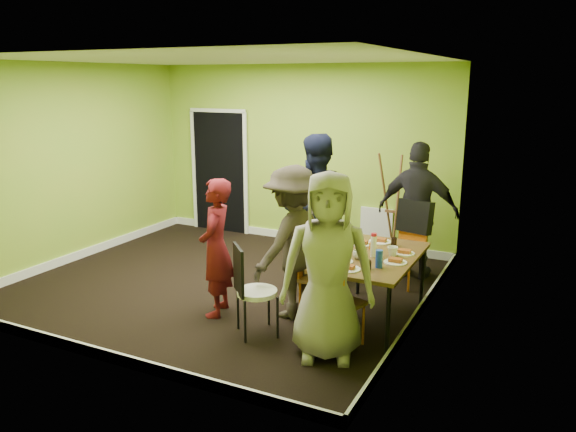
% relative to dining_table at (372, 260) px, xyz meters
% --- Properties ---
extents(ground, '(5.00, 5.00, 0.00)m').
position_rel_dining_table_xyz_m(ground, '(-2.04, 0.27, -0.70)').
color(ground, black).
rests_on(ground, ground).
extents(room_walls, '(5.04, 4.54, 2.82)m').
position_rel_dining_table_xyz_m(room_walls, '(-2.06, 0.31, 0.29)').
color(room_walls, '#85B82F').
rests_on(room_walls, ground).
extents(dining_table, '(0.90, 1.50, 0.75)m').
position_rel_dining_table_xyz_m(dining_table, '(0.00, 0.00, 0.00)').
color(dining_table, black).
rests_on(dining_table, ground).
extents(chair_left_far, '(0.54, 0.54, 1.00)m').
position_rel_dining_table_xyz_m(chair_left_far, '(-0.96, 0.80, -0.13)').
color(chair_left_far, orange).
rests_on(chair_left_far, ground).
extents(chair_left_near, '(0.43, 0.42, 0.96)m').
position_rel_dining_table_xyz_m(chair_left_near, '(-0.63, -0.12, -0.15)').
color(chair_left_near, orange).
rests_on(chair_left_near, ground).
extents(chair_back_end, '(0.55, 0.61, 1.07)m').
position_rel_dining_table_xyz_m(chair_back_end, '(0.07, 1.42, 0.06)').
color(chair_back_end, orange).
rests_on(chair_back_end, ground).
extents(chair_front_end, '(0.49, 0.49, 0.95)m').
position_rel_dining_table_xyz_m(chair_front_end, '(-0.12, -0.76, -0.16)').
color(chair_front_end, orange).
rests_on(chair_front_end, ground).
extents(chair_bentwood, '(0.53, 0.53, 0.96)m').
position_rel_dining_table_xyz_m(chair_bentwood, '(-1.00, -0.87, -0.17)').
color(chair_bentwood, black).
rests_on(chair_bentwood, ground).
extents(easel, '(0.63, 0.60, 1.58)m').
position_rel_dining_table_xyz_m(easel, '(-0.29, 2.09, 0.09)').
color(easel, brown).
rests_on(easel, ground).
extents(plate_near_left, '(0.25, 0.25, 0.01)m').
position_rel_dining_table_xyz_m(plate_near_left, '(-0.24, 0.34, 0.06)').
color(plate_near_left, white).
rests_on(plate_near_left, dining_table).
extents(plate_near_right, '(0.25, 0.25, 0.01)m').
position_rel_dining_table_xyz_m(plate_near_right, '(-0.22, -0.36, 0.06)').
color(plate_near_right, white).
rests_on(plate_near_right, dining_table).
extents(plate_far_back, '(0.26, 0.26, 0.01)m').
position_rel_dining_table_xyz_m(plate_far_back, '(-0.07, 0.51, 0.06)').
color(plate_far_back, white).
rests_on(plate_far_back, dining_table).
extents(plate_far_front, '(0.25, 0.25, 0.01)m').
position_rel_dining_table_xyz_m(plate_far_front, '(-0.08, -0.55, 0.06)').
color(plate_far_front, white).
rests_on(plate_far_front, dining_table).
extents(plate_wall_back, '(0.22, 0.22, 0.01)m').
position_rel_dining_table_xyz_m(plate_wall_back, '(0.29, 0.20, 0.06)').
color(plate_wall_back, white).
rests_on(plate_wall_back, dining_table).
extents(plate_wall_front, '(0.24, 0.24, 0.01)m').
position_rel_dining_table_xyz_m(plate_wall_front, '(0.29, -0.14, 0.06)').
color(plate_wall_front, white).
rests_on(plate_wall_front, dining_table).
extents(thermos, '(0.06, 0.06, 0.23)m').
position_rel_dining_table_xyz_m(thermos, '(0.02, -0.04, 0.17)').
color(thermos, white).
rests_on(thermos, dining_table).
extents(blue_bottle, '(0.07, 0.07, 0.18)m').
position_rel_dining_table_xyz_m(blue_bottle, '(0.18, -0.35, 0.15)').
color(blue_bottle, '#193EC0').
rests_on(blue_bottle, dining_table).
extents(orange_bottle, '(0.04, 0.04, 0.07)m').
position_rel_dining_table_xyz_m(orange_bottle, '(-0.09, 0.21, 0.09)').
color(orange_bottle, orange).
rests_on(orange_bottle, dining_table).
extents(glass_mid, '(0.06, 0.06, 0.09)m').
position_rel_dining_table_xyz_m(glass_mid, '(-0.22, 0.19, 0.10)').
color(glass_mid, black).
rests_on(glass_mid, dining_table).
extents(glass_back, '(0.07, 0.07, 0.10)m').
position_rel_dining_table_xyz_m(glass_back, '(0.11, 0.43, 0.10)').
color(glass_back, black).
rests_on(glass_back, dining_table).
extents(glass_front, '(0.07, 0.07, 0.09)m').
position_rel_dining_table_xyz_m(glass_front, '(0.10, -0.45, 0.10)').
color(glass_front, black).
rests_on(glass_front, dining_table).
extents(cup_a, '(0.11, 0.11, 0.09)m').
position_rel_dining_table_xyz_m(cup_a, '(-0.10, -0.18, 0.10)').
color(cup_a, white).
rests_on(cup_a, dining_table).
extents(cup_b, '(0.11, 0.11, 0.10)m').
position_rel_dining_table_xyz_m(cup_b, '(0.20, 0.07, 0.11)').
color(cup_b, white).
rests_on(cup_b, dining_table).
extents(person_standing, '(0.53, 0.65, 1.54)m').
position_rel_dining_table_xyz_m(person_standing, '(-1.61, -0.56, 0.07)').
color(person_standing, '#5E1015').
rests_on(person_standing, ground).
extents(person_left_far, '(1.03, 1.14, 1.91)m').
position_rel_dining_table_xyz_m(person_left_far, '(-1.11, 0.97, 0.26)').
color(person_left_far, black).
rests_on(person_left_far, ground).
extents(person_left_near, '(0.88, 1.21, 1.69)m').
position_rel_dining_table_xyz_m(person_left_near, '(-0.84, -0.23, 0.15)').
color(person_left_near, '#302920').
rests_on(person_left_near, ground).
extents(person_back_end, '(1.07, 0.47, 1.80)m').
position_rel_dining_table_xyz_m(person_back_end, '(0.08, 1.62, 0.21)').
color(person_back_end, black).
rests_on(person_back_end, ground).
extents(person_front_end, '(1.01, 0.83, 1.78)m').
position_rel_dining_table_xyz_m(person_front_end, '(-0.13, -0.94, 0.20)').
color(person_front_end, gray).
rests_on(person_front_end, ground).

